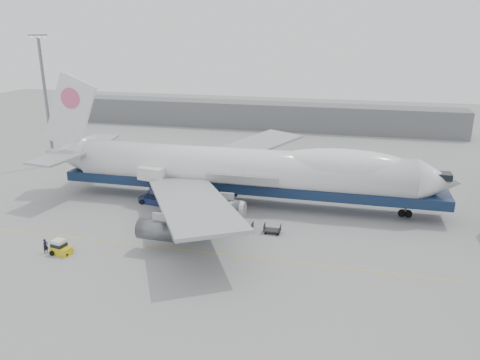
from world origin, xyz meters
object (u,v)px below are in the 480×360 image
(catering_truck, at_px, (153,183))
(ground_worker, at_px, (46,246))
(baggage_tug, at_px, (60,248))
(airliner, at_px, (245,169))

(catering_truck, height_order, ground_worker, catering_truck)
(catering_truck, bearing_deg, ground_worker, -96.49)
(baggage_tug, bearing_deg, catering_truck, 88.28)
(airliner, height_order, baggage_tug, airliner)
(baggage_tug, height_order, ground_worker, ground_worker)
(baggage_tug, bearing_deg, ground_worker, -163.05)
(baggage_tug, xyz_separation_m, ground_worker, (-1.89, -0.22, 0.12))
(airliner, xyz_separation_m, catering_truck, (-14.02, -3.48, -2.20))
(airliner, distance_m, baggage_tug, 29.29)
(baggage_tug, relative_size, ground_worker, 1.46)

